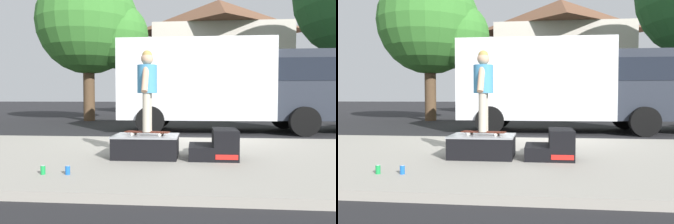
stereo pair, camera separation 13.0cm
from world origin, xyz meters
TOP-DOWN VIEW (x-y plane):
  - ground_plane at (0.00, 0.00)m, footprint 140.00×140.00m
  - sidewalk_slab at (0.00, -3.00)m, footprint 50.00×5.00m
  - skate_box at (-0.92, -3.33)m, footprint 1.14×0.79m
  - kicker_ramp at (0.33, -3.33)m, footprint 0.83×0.77m
  - skateboard at (-0.89, -3.38)m, footprint 0.80×0.30m
  - skater_kid at (-0.89, -3.38)m, footprint 0.34×0.73m
  - soda_can at (-1.80, -4.69)m, footprint 0.07×0.07m
  - soda_can_b at (-2.14, -4.71)m, footprint 0.07×0.07m
  - box_truck at (0.90, 2.20)m, footprint 6.91×2.63m
  - street_tree_neighbour at (-5.09, 6.70)m, footprint 5.50×5.00m
  - house_behind at (1.60, 15.32)m, footprint 9.54×8.23m

SIDE VIEW (x-z plane):
  - ground_plane at x=0.00m, z-range 0.00..0.00m
  - sidewalk_slab at x=0.00m, z-range 0.00..0.12m
  - soda_can at x=-1.80m, z-range 0.12..0.25m
  - soda_can_b at x=-2.14m, z-range 0.12..0.25m
  - skate_box at x=-0.92m, z-range 0.13..0.53m
  - kicker_ramp at x=0.33m, z-range 0.08..0.59m
  - skateboard at x=-0.89m, z-range 0.54..0.61m
  - skater_kid at x=-0.89m, z-range 0.71..2.12m
  - box_truck at x=0.90m, z-range 0.18..3.23m
  - house_behind at x=1.60m, z-range 0.04..8.44m
  - street_tree_neighbour at x=-5.09m, z-range 1.01..8.35m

